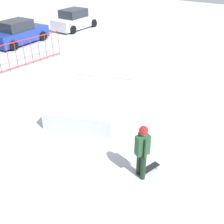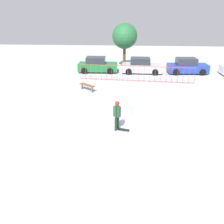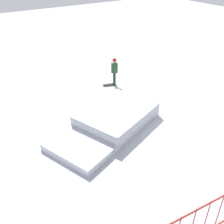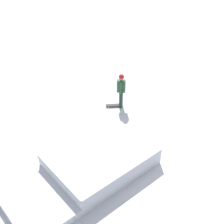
{
  "view_description": "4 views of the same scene",
  "coord_description": "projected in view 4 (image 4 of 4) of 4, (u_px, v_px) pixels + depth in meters",
  "views": [
    {
      "loc": [
        -6.63,
        -6.12,
        5.68
      ],
      "look_at": [
        0.01,
        -1.54,
        0.9
      ],
      "focal_mm": 43.89,
      "sensor_mm": 36.0,
      "label": 1
    },
    {
      "loc": [
        -0.72,
        -15.98,
        6.42
      ],
      "look_at": [
        -1.57,
        -3.24,
        1.0
      ],
      "focal_mm": 39.65,
      "sensor_mm": 36.0,
      "label": 2
    },
    {
      "loc": [
        6.96,
        8.81,
        7.06
      ],
      "look_at": [
        1.16,
        0.0,
        0.6
      ],
      "focal_mm": 42.16,
      "sensor_mm": 36.0,
      "label": 3
    },
    {
      "loc": [
        3.31,
        7.53,
        7.81
      ],
      "look_at": [
        -0.24,
        -1.89,
        0.9
      ],
      "focal_mm": 46.83,
      "sensor_mm": 36.0,
      "label": 4
    }
  ],
  "objects": [
    {
      "name": "skate_ramp",
      "position": [
        91.0,
        167.0,
        10.4
      ],
      "size": [
        5.96,
        4.29,
        0.74
      ],
      "rotation": [
        0.0,
        0.0,
        0.35
      ],
      "color": "silver",
      "rests_on": "ground"
    },
    {
      "name": "skateboard",
      "position": [
        114.0,
        105.0,
        14.15
      ],
      "size": [
        0.82,
        0.42,
        0.09
      ],
      "rotation": [
        0.0,
        0.0,
        2.86
      ],
      "color": "black",
      "rests_on": "ground"
    },
    {
      "name": "skater",
      "position": [
        121.0,
        88.0,
        13.64
      ],
      "size": [
        0.44,
        0.4,
        1.73
      ],
      "rotation": [
        0.0,
        0.0,
        2.63
      ],
      "color": "black",
      "rests_on": "ground"
    },
    {
      "name": "ground_plane",
      "position": [
        124.0,
        159.0,
        11.19
      ],
      "size": [
        60.0,
        60.0,
        0.0
      ],
      "primitive_type": "plane",
      "color": "#B2B7C1"
    }
  ]
}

